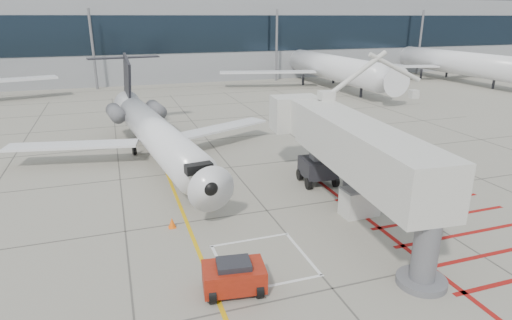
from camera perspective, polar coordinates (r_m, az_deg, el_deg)
name	(u,v)px	position (r m, az deg, el deg)	size (l,w,h in m)	color
ground_plane	(294,243)	(21.97, 5.11, -10.97)	(260.00, 260.00, 0.00)	gray
regional_jet	(162,122)	(31.34, -12.39, 4.96)	(22.13, 27.90, 7.31)	white
jet_bridge	(360,158)	(23.45, 13.69, 0.23)	(8.62, 18.19, 7.28)	silver
pushback_tug	(234,275)	(18.16, -2.98, -15.12)	(2.53, 1.58, 1.48)	maroon
baggage_cart	(362,193)	(26.64, 13.98, -4.32)	(2.18, 1.38, 1.38)	#4F4F54
ground_power_unit	(360,202)	(25.12, 13.66, -5.40)	(2.08, 1.21, 1.64)	beige
cone_nose	(172,223)	(23.67, -11.14, -8.21)	(0.41, 0.41, 0.56)	#FF600D
cone_side	(224,184)	(28.41, -4.28, -3.25)	(0.39, 0.39, 0.54)	orange
terminal_building	(201,37)	(89.31, -7.37, 16.00)	(180.00, 28.00, 14.00)	gray
terminal_glass_band	(217,34)	(75.57, -5.16, 16.39)	(180.00, 0.10, 6.00)	black
terminal_dome	(449,2)	(117.14, 24.38, 18.61)	(40.00, 28.00, 28.00)	black
bg_aircraft_c	(325,50)	(71.75, 9.21, 14.27)	(34.09, 37.88, 11.36)	silver
bg_aircraft_d	(445,46)	(85.37, 23.92, 13.67)	(34.56, 38.40, 11.52)	silver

